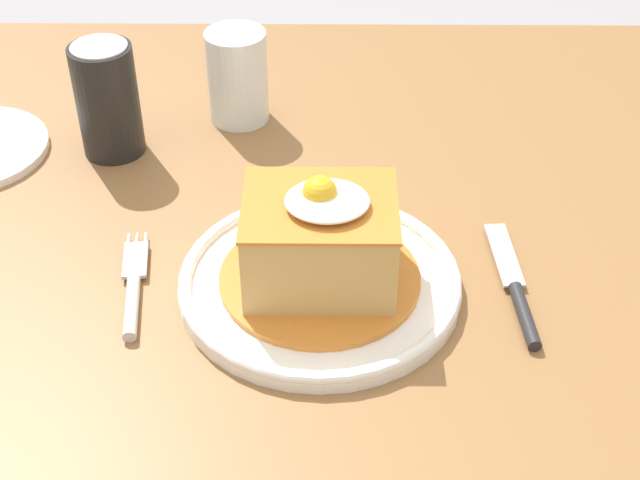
{
  "coord_description": "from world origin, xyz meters",
  "views": [
    {
      "loc": [
        0.08,
        -0.68,
        1.29
      ],
      "look_at": [
        0.07,
        -0.06,
        0.79
      ],
      "focal_mm": 50.9,
      "sensor_mm": 36.0,
      "label": 1
    }
  ],
  "objects_px": {
    "main_plate": "(320,281)",
    "fork": "(133,291)",
    "soda_can": "(107,100)",
    "drinking_glass": "(238,82)",
    "knife": "(518,297)"
  },
  "relations": [
    {
      "from": "knife",
      "to": "drinking_glass",
      "type": "xyz_separation_m",
      "value": [
        -0.27,
        0.31,
        0.04
      ]
    },
    {
      "from": "main_plate",
      "to": "knife",
      "type": "height_order",
      "value": "main_plate"
    },
    {
      "from": "knife",
      "to": "soda_can",
      "type": "relative_size",
      "value": 1.34
    },
    {
      "from": "knife",
      "to": "main_plate",
      "type": "bearing_deg",
      "value": 174.81
    },
    {
      "from": "fork",
      "to": "drinking_glass",
      "type": "xyz_separation_m",
      "value": [
        0.07,
        0.31,
        0.04
      ]
    },
    {
      "from": "fork",
      "to": "knife",
      "type": "relative_size",
      "value": 0.86
    },
    {
      "from": "knife",
      "to": "drinking_glass",
      "type": "height_order",
      "value": "drinking_glass"
    },
    {
      "from": "fork",
      "to": "knife",
      "type": "distance_m",
      "value": 0.34
    },
    {
      "from": "drinking_glass",
      "to": "fork",
      "type": "bearing_deg",
      "value": -102.76
    },
    {
      "from": "knife",
      "to": "drinking_glass",
      "type": "relative_size",
      "value": 1.58
    },
    {
      "from": "fork",
      "to": "soda_can",
      "type": "distance_m",
      "value": 0.25
    },
    {
      "from": "soda_can",
      "to": "knife",
      "type": "bearing_deg",
      "value": -31.31
    },
    {
      "from": "main_plate",
      "to": "drinking_glass",
      "type": "bearing_deg",
      "value": 107.7
    },
    {
      "from": "main_plate",
      "to": "fork",
      "type": "bearing_deg",
      "value": -176.02
    },
    {
      "from": "main_plate",
      "to": "soda_can",
      "type": "distance_m",
      "value": 0.32
    }
  ]
}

